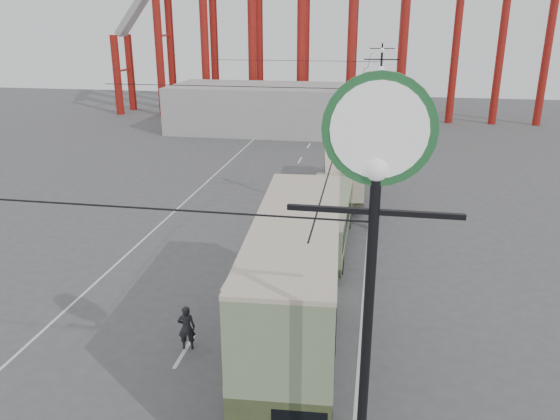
% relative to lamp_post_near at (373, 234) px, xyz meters
% --- Properties ---
extents(road_markings, '(12.52, 120.00, 0.01)m').
position_rel_lamp_post_near_xyz_m(road_markings, '(-6.46, 22.70, -7.86)').
color(road_markings, silver).
rests_on(road_markings, ground).
extents(lamp_post_near, '(3.20, 0.44, 10.80)m').
position_rel_lamp_post_near_xyz_m(lamp_post_near, '(0.00, 0.00, 0.00)').
color(lamp_post_near, black).
rests_on(lamp_post_near, ground).
extents(lamp_post_mid, '(3.20, 0.44, 9.32)m').
position_rel_lamp_post_near_xyz_m(lamp_post_mid, '(0.00, 21.00, -3.18)').
color(lamp_post_mid, black).
rests_on(lamp_post_mid, ground).
extents(lamp_post_far, '(3.20, 0.44, 9.32)m').
position_rel_lamp_post_near_xyz_m(lamp_post_far, '(0.00, 43.00, -3.18)').
color(lamp_post_far, black).
rests_on(lamp_post_far, ground).
extents(lamp_post_distant, '(3.20, 0.44, 9.32)m').
position_rel_lamp_post_near_xyz_m(lamp_post_distant, '(0.00, 65.00, -3.18)').
color(lamp_post_distant, black).
rests_on(lamp_post_distant, ground).
extents(fairground_shed, '(22.00, 10.00, 5.00)m').
position_rel_lamp_post_near_xyz_m(fairground_shed, '(-11.60, 50.00, -5.36)').
color(fairground_shed, '#989893').
rests_on(fairground_shed, ground).
extents(double_decker_bus, '(3.37, 10.74, 5.68)m').
position_rel_lamp_post_near_xyz_m(double_decker_bus, '(-2.37, 6.48, -4.68)').
color(double_decker_bus, '#353F21').
rests_on(double_decker_bus, ground).
extents(single_decker_green, '(2.28, 9.84, 2.78)m').
position_rel_lamp_post_near_xyz_m(single_decker_green, '(-2.40, 17.94, -6.29)').
color(single_decker_green, gray).
rests_on(single_decker_green, ground).
extents(single_decker_cream, '(3.44, 9.81, 2.99)m').
position_rel_lamp_post_near_xyz_m(single_decker_cream, '(-2.29, 27.33, -6.18)').
color(single_decker_cream, beige).
rests_on(single_decker_cream, ground).
extents(pedestrian, '(0.73, 0.56, 1.77)m').
position_rel_lamp_post_near_xyz_m(pedestrian, '(-6.54, 7.21, -6.98)').
color(pedestrian, black).
rests_on(pedestrian, ground).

